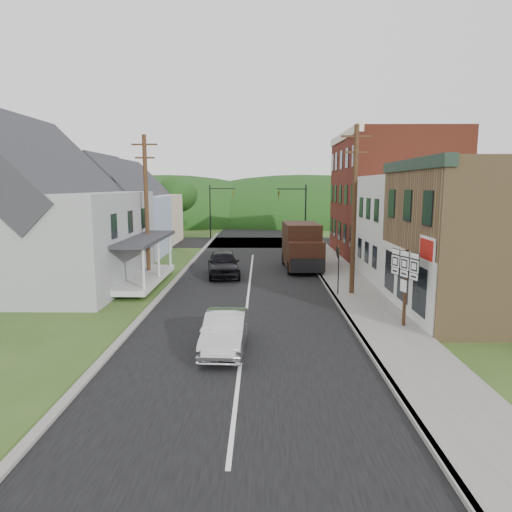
{
  "coord_description": "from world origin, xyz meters",
  "views": [
    {
      "loc": [
        0.68,
        -20.64,
        5.86
      ],
      "look_at": [
        0.43,
        3.22,
        2.2
      ],
      "focal_mm": 32.0,
      "sensor_mm": 36.0,
      "label": 1
    }
  ],
  "objects_px": {
    "route_sign_cluster": "(405,277)",
    "silver_sedan": "(225,332)",
    "warning_sign": "(338,263)",
    "dark_sedan": "(223,264)",
    "delivery_van": "(302,246)"
  },
  "relations": [
    {
      "from": "silver_sedan",
      "to": "warning_sign",
      "type": "xyz_separation_m",
      "value": [
        5.37,
        8.04,
        1.18
      ]
    },
    {
      "from": "dark_sedan",
      "to": "warning_sign",
      "type": "relative_size",
      "value": 1.85
    },
    {
      "from": "silver_sedan",
      "to": "dark_sedan",
      "type": "height_order",
      "value": "dark_sedan"
    },
    {
      "from": "route_sign_cluster",
      "to": "silver_sedan",
      "type": "bearing_deg",
      "value": -177.95
    },
    {
      "from": "silver_sedan",
      "to": "route_sign_cluster",
      "type": "relative_size",
      "value": 1.29
    },
    {
      "from": "delivery_van",
      "to": "route_sign_cluster",
      "type": "distance_m",
      "value": 14.07
    },
    {
      "from": "delivery_van",
      "to": "dark_sedan",
      "type": "bearing_deg",
      "value": -156.44
    },
    {
      "from": "route_sign_cluster",
      "to": "warning_sign",
      "type": "height_order",
      "value": "route_sign_cluster"
    },
    {
      "from": "route_sign_cluster",
      "to": "delivery_van",
      "type": "bearing_deg",
      "value": 84.75
    },
    {
      "from": "dark_sedan",
      "to": "delivery_van",
      "type": "distance_m",
      "value": 6.03
    },
    {
      "from": "silver_sedan",
      "to": "delivery_van",
      "type": "distance_m",
      "value": 16.84
    },
    {
      "from": "silver_sedan",
      "to": "warning_sign",
      "type": "relative_size",
      "value": 1.54
    },
    {
      "from": "dark_sedan",
      "to": "route_sign_cluster",
      "type": "bearing_deg",
      "value": -60.23
    },
    {
      "from": "silver_sedan",
      "to": "delivery_van",
      "type": "height_order",
      "value": "delivery_van"
    },
    {
      "from": "route_sign_cluster",
      "to": "warning_sign",
      "type": "xyz_separation_m",
      "value": [
        -1.78,
        5.51,
        -0.36
      ]
    }
  ]
}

